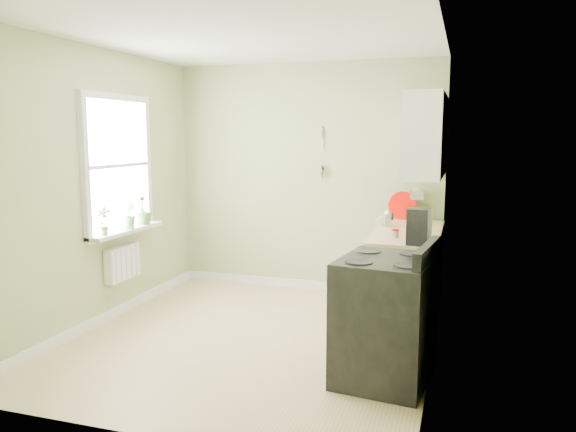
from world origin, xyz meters
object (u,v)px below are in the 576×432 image
(stove, at_px, (386,318))
(kettle, at_px, (387,218))
(stand_mixer, at_px, (416,206))
(coffee_maker, at_px, (419,227))

(stove, height_order, kettle, kettle)
(stand_mixer, bearing_deg, stove, -90.35)
(stand_mixer, bearing_deg, coffee_maker, -84.07)
(stand_mixer, distance_m, coffee_maker, 1.45)
(kettle, bearing_deg, stove, -82.36)
(stove, xyz_separation_m, kettle, (-0.23, 1.70, 0.52))
(stand_mixer, relative_size, kettle, 2.15)
(kettle, xyz_separation_m, coffee_maker, (0.39, -0.89, 0.06))
(stand_mixer, height_order, coffee_maker, stand_mixer)
(kettle, relative_size, coffee_maker, 0.55)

